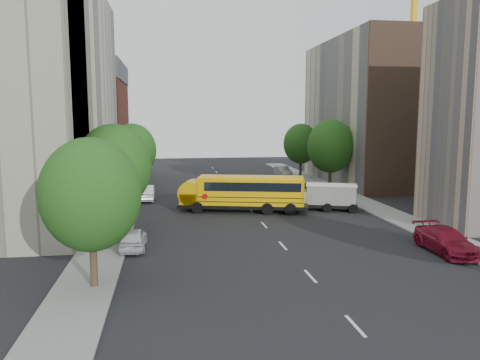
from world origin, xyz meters
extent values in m
plane|color=black|center=(0.00, 0.00, 0.00)|extent=(120.00, 120.00, 0.00)
cube|color=slate|center=(-11.50, 5.00, 0.06)|extent=(3.00, 80.00, 0.12)
cube|color=slate|center=(11.50, 5.00, 0.06)|extent=(3.00, 80.00, 0.12)
cube|color=silver|center=(0.00, 10.00, 0.01)|extent=(0.15, 64.00, 0.01)
cube|color=beige|center=(-18.00, 6.00, 10.00)|extent=(10.00, 26.00, 20.00)
cube|color=maroon|center=(-18.00, 28.00, 6.50)|extent=(10.00, 15.00, 13.00)
cube|color=#BDB493|center=(18.00, 20.00, 9.00)|extent=(10.00, 22.00, 18.00)
cube|color=brown|center=(18.00, 9.00, 9.00)|extent=(10.10, 0.30, 18.00)
cylinder|color=#EDAF14|center=(28.00, 28.00, 17.50)|extent=(1.00, 1.00, 35.00)
cylinder|color=#38281C|center=(-11.00, -14.00, 1.35)|extent=(0.36, 0.36, 2.70)
ellipsoid|color=#184211|center=(-11.00, -14.00, 4.65)|extent=(4.80, 4.80, 5.52)
cylinder|color=#38281C|center=(-11.00, -4.00, 1.44)|extent=(0.36, 0.36, 2.88)
ellipsoid|color=#184211|center=(-11.00, -4.00, 4.96)|extent=(5.12, 5.12, 5.89)
cylinder|color=#38281C|center=(-11.00, 14.00, 1.40)|extent=(0.36, 0.36, 2.81)
ellipsoid|color=#184211|center=(-11.00, 14.00, 4.84)|extent=(4.99, 4.99, 5.74)
cylinder|color=#38281C|center=(11.00, 14.00, 1.48)|extent=(0.36, 0.36, 2.95)
ellipsoid|color=#184211|center=(11.00, 14.00, 5.08)|extent=(5.25, 5.25, 6.04)
cylinder|color=#38281C|center=(11.00, 26.00, 1.37)|extent=(0.36, 0.36, 2.74)
ellipsoid|color=#184211|center=(11.00, 26.00, 4.71)|extent=(4.86, 4.86, 5.59)
cube|color=black|center=(-0.77, 3.53, 0.56)|extent=(11.71, 5.29, 0.31)
cube|color=#F2B204|center=(-0.07, 3.36, 1.89)|extent=(9.52, 4.70, 2.35)
cube|color=#F2B204|center=(-5.32, 4.67, 1.17)|extent=(2.35, 2.72, 1.02)
cube|color=black|center=(-4.28, 4.41, 2.40)|extent=(1.06, 2.40, 1.22)
cube|color=#F2B204|center=(-0.07, 3.36, 3.08)|extent=(9.47, 4.50, 0.14)
cube|color=black|center=(0.12, 3.31, 2.40)|extent=(8.74, 4.56, 0.76)
cube|color=black|center=(-0.07, 3.36, 1.07)|extent=(9.54, 4.76, 0.06)
cube|color=black|center=(-0.07, 3.36, 1.48)|extent=(9.54, 4.76, 0.06)
cube|color=#F2B204|center=(4.43, 2.23, 1.89)|extent=(0.77, 2.51, 2.35)
cube|color=#F2B204|center=(-2.74, 4.02, 3.18)|extent=(0.74, 0.74, 0.10)
cube|color=#F2B204|center=(2.20, 2.79, 3.18)|extent=(0.74, 0.74, 0.10)
cylinder|color=#F2B204|center=(-5.32, 4.67, 1.68)|extent=(2.65, 2.79, 2.14)
cylinder|color=red|center=(-4.27, 2.99, 1.53)|extent=(0.50, 0.16, 0.51)
cylinder|color=black|center=(-4.93, 3.26, 0.51)|extent=(1.06, 0.54, 1.02)
cylinder|color=black|center=(-4.31, 5.73, 0.51)|extent=(1.06, 0.54, 1.02)
cylinder|color=black|center=(1.10, 1.75, 0.51)|extent=(1.06, 0.54, 1.02)
cylinder|color=black|center=(1.72, 4.22, 0.51)|extent=(1.06, 0.54, 1.02)
cylinder|color=black|center=(3.08, 1.25, 0.51)|extent=(1.06, 0.54, 1.02)
cylinder|color=black|center=(3.70, 3.73, 0.51)|extent=(1.06, 0.54, 1.02)
cube|color=black|center=(6.69, 3.00, 0.46)|extent=(5.88, 3.60, 0.28)
cube|color=white|center=(7.13, 2.85, 1.44)|extent=(4.62, 3.08, 1.67)
cube|color=white|center=(4.76, 3.68, 1.16)|extent=(1.81, 2.10, 1.12)
cube|color=silver|center=(7.13, 2.85, 2.32)|extent=(4.83, 3.23, 0.11)
cylinder|color=black|center=(4.45, 2.80, 0.39)|extent=(0.81, 0.48, 0.78)
cylinder|color=black|center=(5.07, 4.56, 0.39)|extent=(0.81, 0.48, 0.78)
cylinder|color=black|center=(6.56, 2.06, 0.39)|extent=(0.81, 0.48, 0.78)
cylinder|color=black|center=(7.17, 3.82, 0.39)|extent=(0.81, 0.48, 0.78)
cylinder|color=black|center=(8.49, 1.38, 0.39)|extent=(0.81, 0.48, 0.78)
cylinder|color=black|center=(9.10, 3.14, 0.39)|extent=(0.81, 0.48, 0.78)
imported|color=silver|center=(-9.60, -7.32, 0.69)|extent=(1.66, 4.04, 1.37)
imported|color=silver|center=(-9.60, 10.60, 0.78)|extent=(1.69, 4.77, 1.57)
imported|color=maroon|center=(9.60, -11.06, 0.76)|extent=(2.23, 5.30, 1.53)
imported|color=gray|center=(8.80, 27.35, 0.73)|extent=(1.79, 4.53, 1.47)
camera|label=1|loc=(-7.31, -36.91, 8.31)|focal=35.00mm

